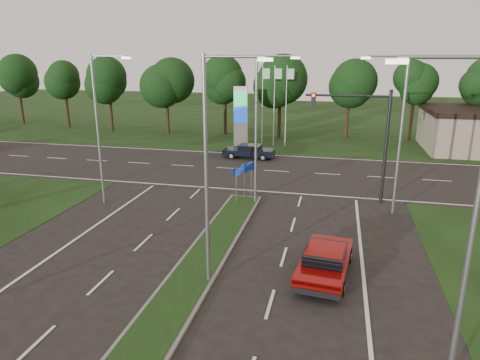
# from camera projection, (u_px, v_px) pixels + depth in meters

# --- Properties ---
(verge_far) EXTENTS (160.00, 50.00, 0.02)m
(verge_far) POSITION_uv_depth(u_px,v_px,m) (300.00, 118.00, 63.50)
(verge_far) COLOR black
(verge_far) RESTS_ON ground
(cross_road) EXTENTS (160.00, 12.00, 0.02)m
(cross_road) POSITION_uv_depth(u_px,v_px,m) (264.00, 171.00, 34.50)
(cross_road) COLOR black
(cross_road) RESTS_ON ground
(median_kerb) EXTENTS (2.00, 26.00, 0.12)m
(median_kerb) POSITION_uv_depth(u_px,v_px,m) (172.00, 306.00, 15.77)
(median_kerb) COLOR slate
(median_kerb) RESTS_ON ground
(streetlight_median_near) EXTENTS (2.53, 0.22, 9.00)m
(streetlight_median_near) POSITION_uv_depth(u_px,v_px,m) (211.00, 162.00, 16.02)
(streetlight_median_near) COLOR gray
(streetlight_median_near) RESTS_ON ground
(streetlight_median_far) EXTENTS (2.53, 0.22, 9.00)m
(streetlight_median_far) POSITION_uv_depth(u_px,v_px,m) (259.00, 123.00, 25.37)
(streetlight_median_far) COLOR gray
(streetlight_median_far) RESTS_ON ground
(streetlight_left_far) EXTENTS (2.53, 0.22, 9.00)m
(streetlight_left_far) POSITION_uv_depth(u_px,v_px,m) (100.00, 123.00, 25.50)
(streetlight_left_far) COLOR gray
(streetlight_left_far) RESTS_ON ground
(streetlight_right_far) EXTENTS (2.53, 0.22, 9.00)m
(streetlight_right_far) POSITION_uv_depth(u_px,v_px,m) (398.00, 128.00, 23.70)
(streetlight_right_far) COLOR gray
(streetlight_right_far) RESTS_ON ground
(streetlight_right_near) EXTENTS (2.53, 0.22, 9.00)m
(streetlight_right_near) POSITION_uv_depth(u_px,v_px,m) (466.00, 217.00, 10.60)
(streetlight_right_near) COLOR gray
(streetlight_right_near) RESTS_ON ground
(traffic_signal) EXTENTS (5.10, 0.42, 7.00)m
(traffic_signal) POSITION_uv_depth(u_px,v_px,m) (365.00, 129.00, 26.03)
(traffic_signal) COLOR black
(traffic_signal) RESTS_ON ground
(median_signs) EXTENTS (1.16, 1.76, 2.38)m
(median_signs) POSITION_uv_depth(u_px,v_px,m) (244.00, 175.00, 26.91)
(median_signs) COLOR gray
(median_signs) RESTS_ON ground
(gas_pylon) EXTENTS (5.80, 1.26, 8.00)m
(gas_pylon) POSITION_uv_depth(u_px,v_px,m) (243.00, 115.00, 42.88)
(gas_pylon) COLOR silver
(gas_pylon) RESTS_ON ground
(treeline_far) EXTENTS (6.00, 6.00, 9.90)m
(treeline_far) POSITION_uv_depth(u_px,v_px,m) (291.00, 75.00, 47.47)
(treeline_far) COLOR black
(treeline_far) RESTS_ON ground
(red_sedan) EXTENTS (2.38, 4.80, 1.27)m
(red_sedan) POSITION_uv_depth(u_px,v_px,m) (325.00, 261.00, 17.88)
(red_sedan) COLOR #7C0806
(red_sedan) RESTS_ON ground
(navy_sedan) EXTENTS (4.48, 1.89, 1.23)m
(navy_sedan) POSITION_uv_depth(u_px,v_px,m) (249.00, 151.00, 38.50)
(navy_sedan) COLOR black
(navy_sedan) RESTS_ON ground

